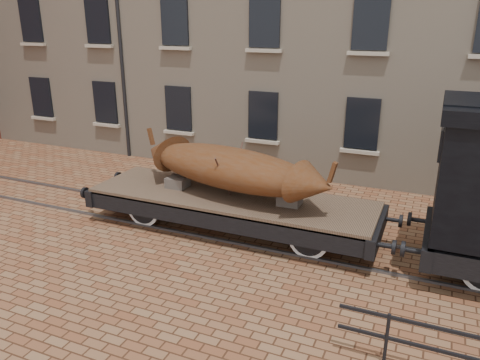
% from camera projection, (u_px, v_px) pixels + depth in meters
% --- Properties ---
extents(ground, '(90.00, 90.00, 0.00)m').
position_uv_depth(ground, '(284.00, 240.00, 12.25)').
color(ground, brown).
extents(rail_track, '(30.00, 1.52, 0.06)m').
position_uv_depth(rail_track, '(284.00, 239.00, 12.24)').
color(rail_track, '#59595E').
rests_on(rail_track, ground).
extents(flatcar_wagon, '(8.68, 2.35, 1.31)m').
position_uv_depth(flatcar_wagon, '(231.00, 202.00, 12.55)').
color(flatcar_wagon, brown).
rests_on(flatcar_wagon, ground).
extents(iron_boat, '(5.95, 2.70, 1.46)m').
position_uv_depth(iron_boat, '(230.00, 168.00, 12.24)').
color(iron_boat, '#4A210B').
rests_on(iron_boat, flatcar_wagon).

